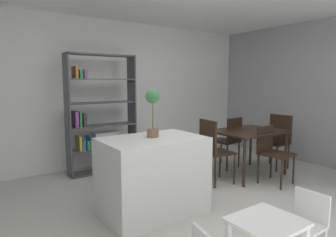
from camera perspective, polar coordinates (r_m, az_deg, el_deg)
ground_plane at (r=3.65m, az=6.96°, el=-17.94°), size 8.74×8.74×0.00m
back_partition at (r=5.60m, az=-11.44°, el=4.84°), size 6.36×0.06×2.66m
kitchen_island at (r=3.51m, az=-3.03°, el=-11.00°), size 1.17×0.78×0.90m
potted_plant_on_island at (r=3.39m, az=-3.01°, el=2.15°), size 0.16×0.16×0.56m
open_bookshelf at (r=5.11m, az=-13.22°, el=-0.49°), size 1.17×0.31×2.00m
child_table at (r=2.51m, az=18.59°, el=-20.26°), size 0.51×0.46×0.50m
child_chair_right at (r=2.95m, az=25.16°, el=-17.68°), size 0.32×0.32×0.59m
dining_table at (r=5.02m, az=15.37°, el=-3.08°), size 1.14×0.85×0.75m
dining_chair_near at (r=4.77m, az=19.43°, el=-5.57°), size 0.48×0.48×0.87m
dining_chair_far at (r=5.34m, az=11.75°, el=-3.70°), size 0.47×0.51×0.92m
dining_chair_island_side at (r=4.48m, az=8.68°, el=-5.34°), size 0.47×0.48×0.98m
dining_chair_window_side at (r=5.66m, az=20.46°, el=-3.31°), size 0.42×0.45×0.95m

